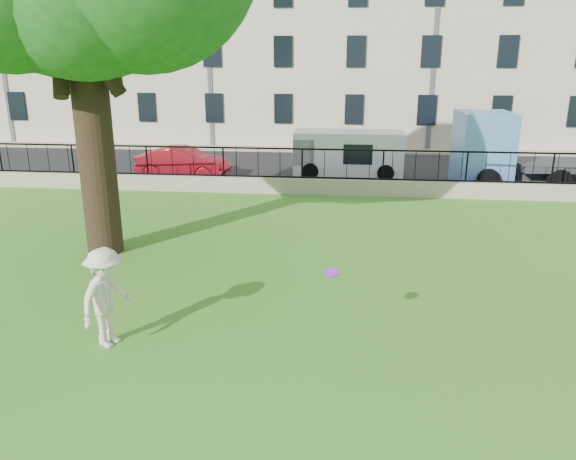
# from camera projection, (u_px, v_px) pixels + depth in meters

# --- Properties ---
(ground) EXTENTS (120.00, 120.00, 0.00)m
(ground) POSITION_uv_depth(u_px,v_px,m) (245.00, 353.00, 9.93)
(ground) COLOR #41771C
(ground) RESTS_ON ground
(retaining_wall) EXTENTS (50.00, 0.40, 0.60)m
(retaining_wall) POSITION_uv_depth(u_px,v_px,m) (302.00, 186.00, 21.22)
(retaining_wall) COLOR tan
(retaining_wall) RESTS_ON ground
(iron_railing) EXTENTS (50.00, 0.05, 1.13)m
(iron_railing) POSITION_uv_depth(u_px,v_px,m) (302.00, 164.00, 20.97)
(iron_railing) COLOR black
(iron_railing) RESTS_ON retaining_wall
(street) EXTENTS (60.00, 9.00, 0.01)m
(street) POSITION_uv_depth(u_px,v_px,m) (310.00, 169.00, 25.77)
(street) COLOR black
(street) RESTS_ON ground
(sidewalk) EXTENTS (60.00, 1.40, 0.12)m
(sidewalk) POSITION_uv_depth(u_px,v_px,m) (317.00, 150.00, 30.68)
(sidewalk) COLOR tan
(sidewalk) RESTS_ON ground
(building_row) EXTENTS (56.40, 10.40, 13.80)m
(building_row) POSITION_uv_depth(u_px,v_px,m) (324.00, 22.00, 34.00)
(building_row) COLOR beige
(building_row) RESTS_ON ground
(man) EXTENTS (1.00, 1.34, 1.85)m
(man) POSITION_uv_depth(u_px,v_px,m) (106.00, 297.00, 9.98)
(man) COLOR beige
(man) RESTS_ON ground
(frisbee) EXTENTS (0.35, 0.34, 0.12)m
(frisbee) POSITION_uv_depth(u_px,v_px,m) (331.00, 273.00, 9.85)
(frisbee) COLOR purple
(red_sedan) EXTENTS (4.05, 1.76, 1.29)m
(red_sedan) POSITION_uv_depth(u_px,v_px,m) (183.00, 162.00, 23.94)
(red_sedan) COLOR #B01525
(red_sedan) RESTS_ON street
(white_van) EXTENTS (4.62, 1.83, 1.93)m
(white_van) POSITION_uv_depth(u_px,v_px,m) (348.00, 154.00, 24.07)
(white_van) COLOR silver
(white_van) RESTS_ON street
(blue_truck) EXTENTS (7.05, 2.80, 2.91)m
(blue_truck) POSITION_uv_depth(u_px,v_px,m) (546.00, 150.00, 22.18)
(blue_truck) COLOR #5B8CD5
(blue_truck) RESTS_ON street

